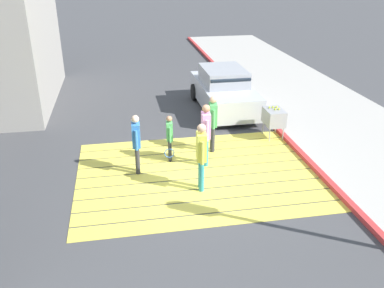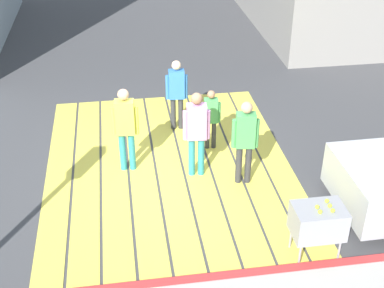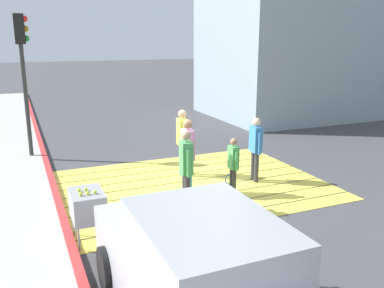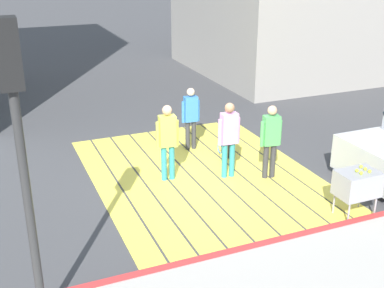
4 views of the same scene
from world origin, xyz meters
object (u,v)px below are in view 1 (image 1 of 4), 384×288
Objects in this scene: pedestrian_teen_behind at (213,120)px; pedestrian_adult_side at (136,140)px; tennis_ball_cart at (274,117)px; car_parked_near_curb at (224,91)px; pedestrian_child_with_racket at (170,136)px; pedestrian_adult_lead at (206,131)px; pedestrian_adult_trailing at (201,152)px.

pedestrian_adult_side is at bearing 23.28° from pedestrian_teen_behind.
pedestrian_adult_side is (4.46, 1.64, 0.27)m from tennis_ball_cart.
car_parked_near_curb reaches higher than pedestrian_child_with_racket.
pedestrian_child_with_racket is at bearing -25.23° from pedestrian_adult_lead.
pedestrian_teen_behind reaches higher than car_parked_near_curb.
pedestrian_adult_side is at bearing 31.54° from pedestrian_child_with_racket.
pedestrian_adult_lead is (1.66, 4.46, 0.31)m from car_parked_near_curb.
pedestrian_adult_lead reaches higher than pedestrian_child_with_racket.
pedestrian_adult_lead is at bearing -175.82° from pedestrian_adult_side.
tennis_ball_cart is 3.66m from pedestrian_child_with_racket.
pedestrian_adult_lead is (2.56, 1.50, 0.34)m from tennis_ball_cart.
car_parked_near_curb is 4.23× the size of tennis_ball_cart.
tennis_ball_cart is 2.99m from pedestrian_adult_lead.
pedestrian_adult_side is (1.51, -1.19, -0.07)m from pedestrian_adult_trailing.
pedestrian_adult_lead is 1.01× the size of pedestrian_adult_trailing.
pedestrian_adult_lead is 1.08× the size of pedestrian_adult_side.
pedestrian_child_with_racket is (3.50, 1.06, 0.07)m from tennis_ball_cart.
pedestrian_adult_trailing reaches higher than tennis_ball_cart.
pedestrian_child_with_racket is (1.34, 0.40, -0.24)m from pedestrian_teen_behind.
pedestrian_adult_lead is 0.94m from pedestrian_teen_behind.
pedestrian_adult_trailing is (2.05, 5.78, 0.30)m from car_parked_near_curb.
pedestrian_adult_side is 2.50m from pedestrian_teen_behind.
car_parked_near_curb is at bearing -73.04° from tennis_ball_cart.
pedestrian_teen_behind reaches higher than tennis_ball_cart.
pedestrian_teen_behind reaches higher than pedestrian_child_with_racket.
tennis_ball_cart is at bearing -163.13° from pedestrian_teen_behind.
pedestrian_adult_lead is 1.91m from pedestrian_adult_side.
car_parked_near_curb is at bearing -127.74° from pedestrian_adult_side.
pedestrian_adult_side reaches higher than car_parked_near_curb.
pedestrian_teen_behind is at bearing -109.89° from pedestrian_adult_trailing.
pedestrian_adult_side is at bearing 20.24° from tennis_ball_cart.
pedestrian_adult_side is 0.96× the size of pedestrian_teen_behind.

